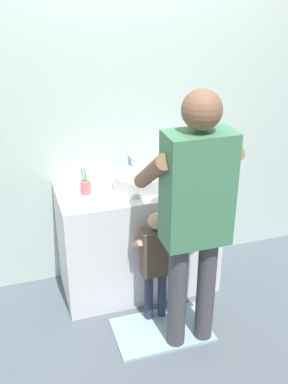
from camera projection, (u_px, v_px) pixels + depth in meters
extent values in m
plane|color=slate|center=(150.00, 308.00, 3.35)|extent=(14.00, 14.00, 0.00)
cube|color=silver|center=(124.00, 103.00, 3.29)|extent=(4.40, 0.08, 2.70)
cube|color=white|center=(138.00, 238.00, 3.43)|extent=(1.13, 0.54, 0.83)
cylinder|color=silver|center=(138.00, 181.00, 3.20)|extent=(0.34, 0.34, 0.11)
cylinder|color=#B1B1AD|center=(138.00, 180.00, 3.20)|extent=(0.28, 0.28, 0.09)
cylinder|color=#B7BABF|center=(130.00, 165.00, 3.38)|extent=(0.03, 0.03, 0.18)
cylinder|color=#B7BABF|center=(132.00, 157.00, 3.29)|extent=(0.02, 0.12, 0.02)
cylinder|color=#B7BABF|center=(121.00, 174.00, 3.39)|extent=(0.04, 0.04, 0.05)
cylinder|color=#B7BABF|center=(139.00, 172.00, 3.42)|extent=(0.04, 0.04, 0.05)
cylinder|color=#D86666|center=(86.00, 187.00, 3.13)|extent=(0.07, 0.07, 0.09)
cylinder|color=green|center=(84.00, 181.00, 3.10)|extent=(0.03, 0.03, 0.17)
cube|color=white|center=(83.00, 168.00, 3.05)|extent=(0.01, 0.02, 0.02)
cylinder|color=green|center=(86.00, 181.00, 3.10)|extent=(0.03, 0.02, 0.17)
cube|color=white|center=(86.00, 168.00, 3.06)|extent=(0.01, 0.02, 0.02)
cube|color=#99B7CC|center=(162.00, 330.00, 3.13)|extent=(0.64, 0.40, 0.02)
cylinder|color=#2D334C|center=(149.00, 297.00, 3.16)|extent=(0.06, 0.06, 0.38)
cylinder|color=#2D334C|center=(162.00, 295.00, 3.19)|extent=(0.06, 0.06, 0.38)
cube|color=brown|center=(156.00, 252.00, 3.02)|extent=(0.19, 0.11, 0.33)
sphere|color=#D8A884|center=(156.00, 221.00, 2.91)|extent=(0.11, 0.11, 0.11)
cylinder|color=#D8A884|center=(137.00, 244.00, 3.05)|extent=(0.05, 0.23, 0.18)
cylinder|color=#D8A884|center=(167.00, 239.00, 3.11)|extent=(0.05, 0.23, 0.18)
cylinder|color=#47474C|center=(177.00, 296.00, 2.87)|extent=(0.12, 0.12, 0.77)
cylinder|color=#47474C|center=(206.00, 290.00, 2.92)|extent=(0.12, 0.12, 0.77)
cube|color=#427F56|center=(197.00, 189.00, 2.58)|extent=(0.39, 0.22, 0.67)
sphere|color=brown|center=(202.00, 110.00, 2.38)|extent=(0.22, 0.22, 0.22)
cylinder|color=brown|center=(152.00, 172.00, 2.65)|extent=(0.09, 0.47, 0.37)
cylinder|color=brown|center=(219.00, 164.00, 2.76)|extent=(0.09, 0.47, 0.37)
cylinder|color=yellow|center=(205.00, 179.00, 2.99)|extent=(0.01, 0.14, 0.03)
cube|color=white|center=(200.00, 173.00, 3.05)|extent=(0.01, 0.02, 0.02)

